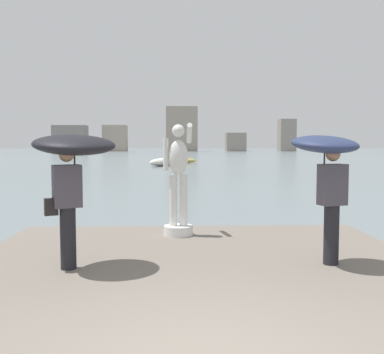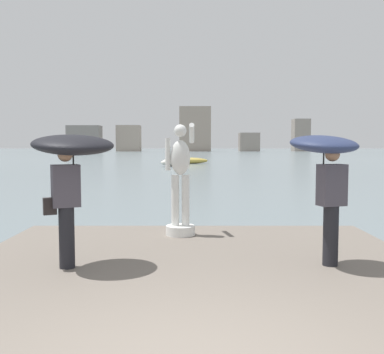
% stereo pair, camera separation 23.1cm
% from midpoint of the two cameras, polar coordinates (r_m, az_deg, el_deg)
% --- Properties ---
extents(ground_plane, '(400.00, 400.00, 0.00)m').
position_cam_midpoint_polar(ground_plane, '(43.34, -0.03, 1.30)').
color(ground_plane, slate).
extents(pier, '(6.95, 9.37, 0.40)m').
position_cam_midpoint_polar(pier, '(5.35, 1.45, -17.41)').
color(pier, '#70665B').
rests_on(pier, ground).
extents(statue_white_figure, '(0.57, 0.85, 2.18)m').
position_cam_midpoint_polar(statue_white_figure, '(8.70, -0.95, -1.24)').
color(statue_white_figure, white).
rests_on(statue_white_figure, pier).
extents(onlooker_left, '(1.54, 1.55, 1.96)m').
position_cam_midpoint_polar(onlooker_left, '(6.59, -14.32, 2.28)').
color(onlooker_left, black).
rests_on(onlooker_left, pier).
extents(onlooker_right, '(1.22, 1.24, 1.94)m').
position_cam_midpoint_polar(onlooker_right, '(6.78, 17.39, 1.67)').
color(onlooker_right, black).
rests_on(onlooker_right, pier).
extents(boat_far, '(3.52, 4.71, 0.81)m').
position_cam_midpoint_polar(boat_far, '(45.08, -2.21, 1.93)').
color(boat_far, silver).
rests_on(boat_far, ground).
extents(boat_leftward, '(4.17, 1.75, 0.67)m').
position_cam_midpoint_polar(boat_leftward, '(50.62, -0.36, 2.10)').
color(boat_leftward, '#B2993D').
rests_on(boat_leftward, ground).
extents(distant_skyline, '(73.81, 11.68, 13.72)m').
position_cam_midpoint_polar(distant_skyline, '(139.57, -1.69, 5.36)').
color(distant_skyline, gray).
rests_on(distant_skyline, ground).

